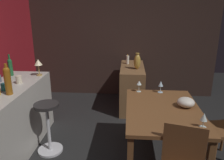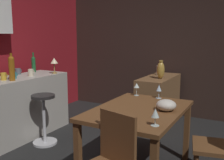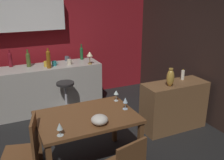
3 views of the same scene
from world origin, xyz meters
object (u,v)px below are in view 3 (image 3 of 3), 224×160
Objects in this scene: sideboard_cabinet at (174,106)px; cup_teal at (54,63)px; wine_glass_center at (116,93)px; wine_bottle_olive at (28,59)px; cup_cream at (69,62)px; counter_lamp at (90,55)px; dining_table at (87,122)px; chair_near_window at (26,151)px; bar_stool at (66,99)px; wine_glass_right at (60,127)px; wine_bottle_ruby at (10,59)px; cup_mustard at (46,64)px; vase_brass at (170,78)px; wine_bottle_amber at (48,59)px; wine_bottle_green at (82,53)px; wine_glass_left at (125,101)px; pillar_candle_tall at (183,75)px; fruit_bowl at (100,120)px; cup_slate at (67,59)px.

cup_teal is (-1.63, 1.60, 0.54)m from sideboard_cabinet.
wine_bottle_olive is (-0.96, 1.82, 0.18)m from wine_glass_center.
wine_glass_center is at bearing -62.13° from wine_bottle_olive.
cup_cream is 0.42m from counter_lamp.
dining_table is 7.77× the size of wine_glass_center.
wine_glass_center is (1.32, 0.33, 0.38)m from chair_near_window.
bar_stool is at bearing -81.56° from cup_teal.
cup_cream is 0.46× the size of counter_lamp.
wine_bottle_olive reaches higher than counter_lamp.
dining_table is at bearing -94.15° from bar_stool.
wine_glass_right is 0.48× the size of wine_bottle_ruby.
bar_stool is at bearing 73.56° from wine_glass_right.
chair_near_window is 7.85× the size of cup_mustard.
wine_bottle_ruby reaches higher than wine_glass_center.
vase_brass reaches higher than wine_glass_center.
wine_bottle_amber is (-0.20, 0.35, 0.71)m from bar_stool.
wine_bottle_ruby is at bearing 123.09° from wine_glass_center.
wine_bottle_green is (1.09, 2.52, 0.20)m from wine_glass_right.
dining_table is at bearing -106.96° from wine_bottle_green.
wine_bottle_olive reaches higher than wine_bottle_green.
wine_glass_left reaches higher than bar_stool.
vase_brass is at bearing -44.49° from wine_bottle_amber.
bar_stool is 3.71× the size of pillar_candle_tall.
bar_stool is 0.75m from cup_teal.
wine_bottle_olive is at bearing -174.35° from wine_bottle_green.
fruit_bowl is 2.15m from counter_lamp.
pillar_candle_tall reaches higher than dining_table.
cup_mustard is 0.54m from cup_slate.
cup_teal is at bearing 140.90° from pillar_candle_tall.
pillar_candle_tall is (0.21, 0.09, 0.49)m from sideboard_cabinet.
chair_near_window is at bearing -91.38° from wine_bottle_ruby.
wine_glass_left is 1.48× the size of cup_mustard.
sideboard_cabinet is 2.46m from cup_mustard.
cup_teal is at bearing -158.65° from wine_bottle_green.
wine_bottle_ruby is (-0.83, 0.75, 0.68)m from bar_stool.
fruit_bowl is at bearing -96.72° from cup_cream.
chair_near_window is 2.74m from pillar_candle_tall.
wine_bottle_olive reaches higher than dining_table.
cup_cream reaches higher than dining_table.
wine_glass_center reaches higher than wine_glass_right.
cup_mustard is 2.51m from pillar_candle_tall.
wine_bottle_olive is at bearing 114.20° from wine_glass_left.
wine_glass_left is 2.33m from wine_bottle_olive.
wine_bottle_ruby is 2.95m from vase_brass.
wine_glass_left is at bearing -60.72° from wine_bottle_ruby.
cup_cream reaches higher than sideboard_cabinet.
cup_mustard is 0.93× the size of cup_teal.
cup_mustard reaches higher than wine_glass_right.
pillar_candle_tall is 0.64× the size of vase_brass.
chair_near_window reaches higher than sideboard_cabinet.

